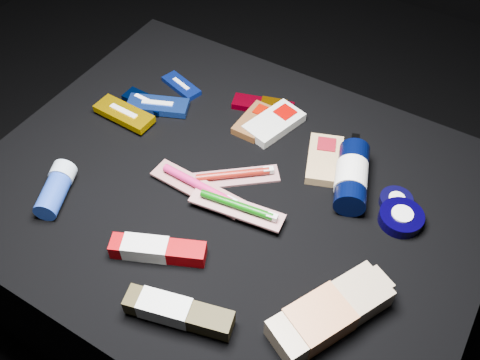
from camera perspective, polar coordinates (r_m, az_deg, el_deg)
The scene contains 20 objects.
ground at distance 1.39m, azimuth -0.76°, elevation -11.33°, with size 3.00×3.00×0.00m, color black.
cloth_table at distance 1.22m, azimuth -0.85°, elevation -6.76°, with size 0.98×0.78×0.40m, color black.
luna_bar_0 at distance 1.27m, azimuth -6.28°, elevation 9.96°, with size 0.11×0.07×0.01m.
luna_bar_1 at distance 1.22m, azimuth -8.76°, elevation 7.86°, with size 0.15×0.10×0.02m.
luna_bar_2 at distance 1.24m, azimuth -10.10°, elevation 8.28°, with size 0.11×0.04×0.01m.
luna_bar_3 at distance 1.21m, azimuth -12.26°, elevation 6.92°, with size 0.14×0.06×0.02m.
clif_bar_0 at distance 1.18m, azimuth 1.76°, elevation 6.41°, with size 0.06×0.11×0.02m.
clif_bar_1 at distance 1.17m, azimuth 3.84°, elevation 6.19°, with size 0.10×0.14×0.02m.
clif_bar_2 at distance 1.11m, azimuth 9.04°, elevation 2.36°, with size 0.11×0.14×0.02m.
power_bar at distance 1.21m, azimuth 2.82°, elevation 7.89°, with size 0.14×0.08×0.02m.
lotion_bottle at distance 1.06m, azimuth 11.85°, elevation 0.40°, with size 0.11×0.20×0.06m.
cream_tin_upper at distance 1.07m, azimuth 16.30°, elevation -2.14°, with size 0.06×0.06×0.02m.
cream_tin_lower at distance 1.04m, azimuth 16.80°, elevation -3.87°, with size 0.08×0.08×0.03m.
bodywash_bottle at distance 0.89m, azimuth 9.39°, elevation -13.94°, with size 0.16×0.22×0.05m.
deodorant_stick at distance 1.08m, azimuth -19.05°, elevation -0.90°, with size 0.09×0.12×0.05m.
toothbrush_pack_0 at distance 1.06m, azimuth -0.62°, elevation 0.43°, with size 0.17×0.15×0.02m.
toothbrush_pack_1 at distance 1.04m, azimuth -4.39°, elevation -0.76°, with size 0.20×0.06×0.02m.
toothbrush_pack_2 at distance 1.00m, azimuth -0.22°, elevation -2.92°, with size 0.19×0.07×0.02m.
toothpaste_carton_red at distance 0.96m, azimuth -9.18°, elevation -7.32°, with size 0.17×0.10×0.03m.
toothpaste_carton_green at distance 0.89m, azimuth -7.06°, elevation -13.67°, with size 0.18×0.08×0.03m.
Camera 1 is at (0.36, -0.57, 1.21)m, focal length 40.00 mm.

